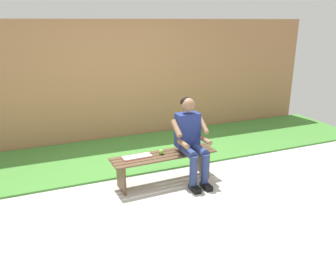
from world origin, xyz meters
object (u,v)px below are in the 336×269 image
book_open (137,157)px  person_seated (191,137)px  bench_near (164,161)px  apple (161,152)px

book_open → person_seated: bearing=167.7°
bench_near → book_open: 0.42m
bench_near → person_seated: person_seated is taller
apple → book_open: apple is taller
bench_near → person_seated: (-0.38, 0.10, 0.35)m
apple → person_seated: bearing=164.0°
person_seated → book_open: (0.77, -0.14, -0.23)m
person_seated → apple: 0.48m
bench_near → book_open: bearing=-5.4°
bench_near → book_open: size_ratio=3.74×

